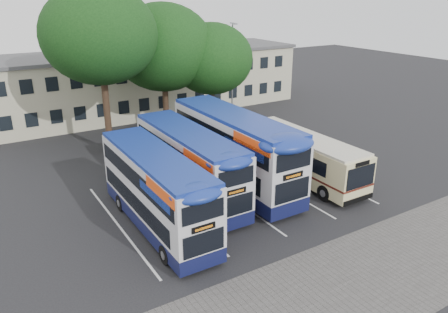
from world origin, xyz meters
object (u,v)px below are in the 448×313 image
(tree_left, at_px, (99,35))
(bus_dd_mid, at_px, (189,162))
(bus_dd_right, at_px, (234,147))
(lamp_post, at_px, (232,66))
(bus_dd_left, at_px, (156,188))
(tree_right, at_px, (211,59))
(tree_mid, at_px, (163,47))
(bus_single, at_px, (302,154))

(tree_left, bearing_deg, bus_dd_mid, -81.14)
(tree_left, relative_size, bus_dd_right, 1.09)
(lamp_post, height_order, bus_dd_left, lamp_post)
(tree_right, distance_m, bus_dd_mid, 14.42)
(lamp_post, relative_size, bus_dd_right, 0.80)
(tree_right, height_order, bus_dd_left, tree_right)
(tree_mid, bearing_deg, bus_dd_mid, -108.59)
(tree_left, distance_m, bus_dd_left, 14.27)
(tree_right, bearing_deg, lamp_post, 33.76)
(bus_dd_left, bearing_deg, bus_single, 5.86)
(tree_left, bearing_deg, bus_dd_right, -64.43)
(tree_right, bearing_deg, bus_dd_left, -129.48)
(bus_dd_left, distance_m, bus_single, 10.93)
(lamp_post, relative_size, tree_left, 0.73)
(tree_mid, xyz_separation_m, tree_right, (3.88, -1.23, -1.07))
(tree_mid, xyz_separation_m, bus_dd_left, (-7.27, -14.77, -5.12))
(tree_right, height_order, bus_dd_mid, tree_right)
(bus_dd_left, bearing_deg, bus_dd_mid, 36.56)
(bus_dd_right, bearing_deg, lamp_post, 57.77)
(tree_mid, xyz_separation_m, bus_single, (3.59, -13.65, -5.73))
(bus_dd_left, height_order, bus_dd_right, bus_dd_right)
(tree_right, bearing_deg, bus_dd_mid, -125.66)
(lamp_post, xyz_separation_m, bus_single, (-4.09, -14.96, -3.40))
(tree_mid, distance_m, bus_single, 15.24)
(tree_left, xyz_separation_m, tree_right, (9.68, 0.95, -2.52))
(bus_dd_left, height_order, bus_single, bus_dd_left)
(tree_mid, relative_size, tree_right, 1.17)
(tree_right, relative_size, bus_dd_mid, 0.92)
(bus_dd_mid, relative_size, bus_single, 1.02)
(tree_right, relative_size, bus_single, 0.94)
(bus_dd_left, distance_m, bus_dd_right, 6.78)
(bus_dd_left, relative_size, bus_single, 1.00)
(lamp_post, height_order, bus_dd_right, lamp_post)
(bus_dd_right, bearing_deg, tree_right, 66.58)
(tree_left, xyz_separation_m, bus_dd_mid, (1.61, -10.30, -6.53))
(bus_dd_left, bearing_deg, tree_right, 50.52)
(lamp_post, distance_m, bus_dd_right, 16.34)
(tree_left, distance_m, bus_single, 16.47)
(lamp_post, xyz_separation_m, tree_right, (-3.80, -2.54, 1.26))
(bus_dd_mid, xyz_separation_m, bus_single, (7.79, -1.16, -0.65))
(tree_mid, bearing_deg, tree_left, -159.38)
(bus_dd_left, relative_size, bus_dd_mid, 0.98)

